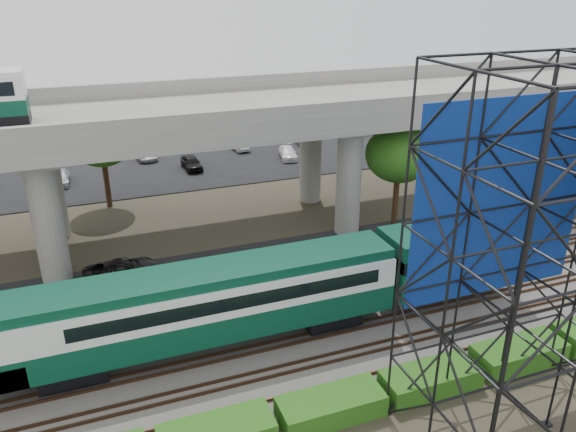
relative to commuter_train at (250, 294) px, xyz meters
name	(u,v)px	position (x,y,z in m)	size (l,w,h in m)	color
ground	(276,362)	(0.63, -2.00, -2.88)	(140.00, 140.00, 0.00)	#474233
ballast_bed	(263,338)	(0.63, 0.00, -2.78)	(90.00, 12.00, 0.20)	slate
service_road	(222,266)	(0.63, 8.50, -2.84)	(90.00, 5.00, 0.08)	black
parking_lot	(164,163)	(0.63, 32.00, -2.84)	(90.00, 18.00, 0.08)	black
harbor_water	(137,117)	(0.63, 54.00, -2.87)	(140.00, 40.00, 0.03)	#43556F
rail_tracks	(263,335)	(0.63, 0.00, -2.60)	(90.00, 9.52, 0.16)	#472D1E
commuter_train	(250,294)	(0.00, 0.00, 0.00)	(29.30, 3.06, 4.30)	black
overpass	(179,126)	(-0.55, 14.00, 5.33)	(80.00, 12.00, 12.40)	#9E9B93
scaffold_tower	(551,276)	(8.46, -9.98, 4.59)	(9.36, 6.36, 15.00)	black
hedge_strip	(331,406)	(1.63, -6.30, -2.32)	(34.60, 1.80, 1.20)	#204E12
trees	(129,168)	(-4.04, 14.17, 2.69)	(40.94, 16.94, 7.69)	#382314
suv	(122,270)	(-5.55, 8.91, -2.15)	(2.16, 4.69, 1.30)	black
parked_cars	(177,157)	(2.01, 31.57, -2.21)	(34.73, 9.27, 1.31)	silver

